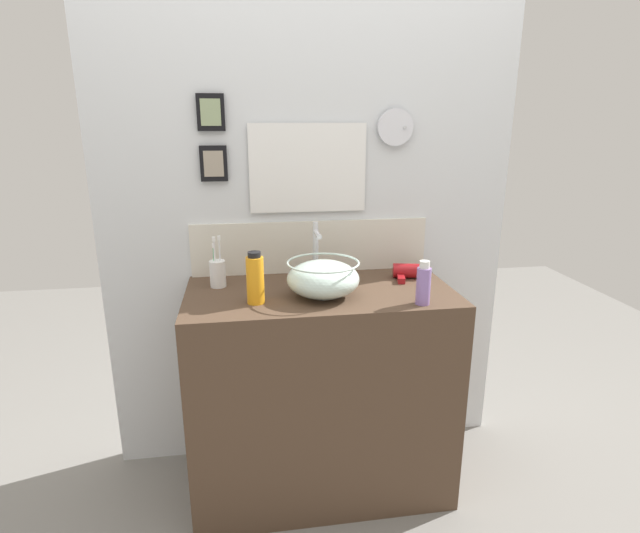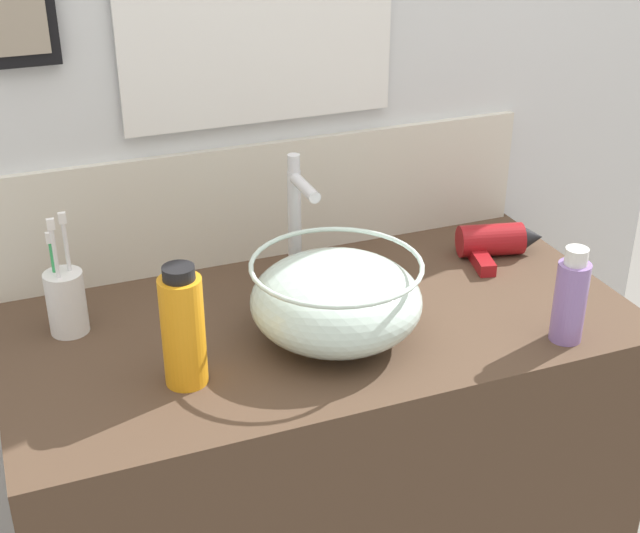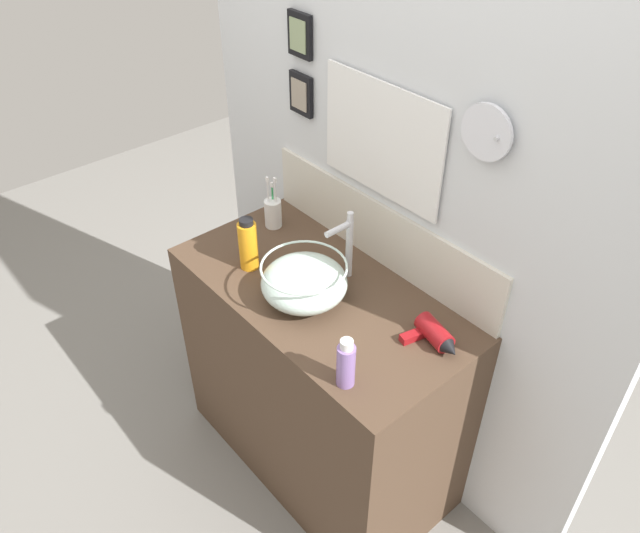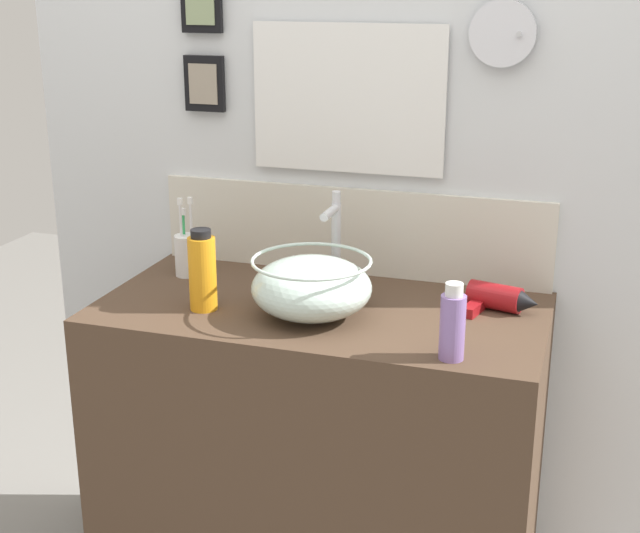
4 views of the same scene
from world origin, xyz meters
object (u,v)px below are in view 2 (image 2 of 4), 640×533
faucet (294,216)px  hair_drier (497,241)px  toothbrush_cup (66,301)px  spray_bottle (183,328)px  glass_bowl_sink (334,300)px  shampoo_bottle (570,298)px

faucet → hair_drier: (0.41, -0.01, -0.12)m
toothbrush_cup → spray_bottle: size_ratio=1.08×
glass_bowl_sink → hair_drier: (0.41, 0.17, -0.04)m
toothbrush_cup → glass_bowl_sink: bearing=-24.5°
faucet → spray_bottle: size_ratio=1.29×
toothbrush_cup → shampoo_bottle: bearing=-23.1°
glass_bowl_sink → hair_drier: bearing=22.3°
glass_bowl_sink → hair_drier: size_ratio=1.58×
toothbrush_cup → spray_bottle: (0.15, -0.22, 0.04)m
hair_drier → toothbrush_cup: size_ratio=0.83×
faucet → shampoo_bottle: faucet is taller
faucet → shampoo_bottle: (0.35, -0.32, -0.07)m
hair_drier → spray_bottle: 0.70m
glass_bowl_sink → toothbrush_cup: size_ratio=1.32×
faucet → spray_bottle: bearing=-139.7°
glass_bowl_sink → faucet: faucet is taller
glass_bowl_sink → spray_bottle: bearing=-172.5°
glass_bowl_sink → shampoo_bottle: size_ratio=1.69×
glass_bowl_sink → shampoo_bottle: shampoo_bottle is taller
glass_bowl_sink → spray_bottle: size_ratio=1.43×
shampoo_bottle → spray_bottle: (-0.61, 0.11, 0.02)m
hair_drier → shampoo_bottle: shampoo_bottle is taller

